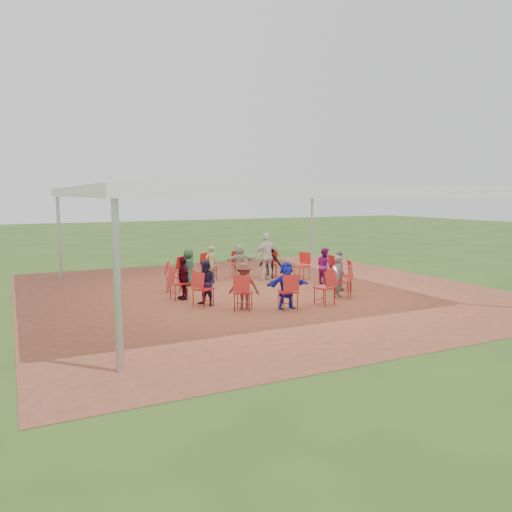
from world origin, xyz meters
name	(u,v)px	position (x,y,z in m)	size (l,w,h in m)	color
ground	(259,291)	(0.00, 0.00, 0.00)	(80.00, 80.00, 0.00)	#2E4E18
dirt_patch	(259,291)	(0.00, 0.00, 0.01)	(13.00, 13.00, 0.00)	brown
tent	(259,210)	(0.00, 0.00, 2.37)	(10.33, 10.33, 3.00)	#B2B2B7
chair_0	(343,275)	(2.28, -0.97, 0.45)	(0.42, 0.44, 0.90)	red
chair_1	(327,270)	(2.47, 0.12, 0.45)	(0.42, 0.44, 0.90)	red
chair_2	(302,266)	(2.18, 1.18, 0.45)	(0.42, 0.44, 0.90)	red
chair_3	(271,264)	(1.45, 2.01, 0.45)	(0.42, 0.44, 0.90)	red
chair_4	(238,265)	(0.43, 2.44, 0.45)	(0.42, 0.44, 0.90)	red
chair_5	(209,267)	(-0.67, 2.39, 0.45)	(0.42, 0.44, 0.90)	red
chair_6	(186,271)	(-1.64, 1.86, 0.45)	(0.42, 0.44, 0.90)	red
chair_7	(174,277)	(-2.28, 0.97, 0.45)	(0.42, 0.44, 0.90)	red
chair_8	(179,283)	(-2.47, -0.12, 0.45)	(0.42, 0.44, 0.90)	red
chair_9	(203,289)	(-2.18, -1.18, 0.45)	(0.42, 0.44, 0.90)	red
chair_10	(243,292)	(-1.45, -2.01, 0.45)	(0.42, 0.44, 0.90)	red
chair_11	(288,292)	(-0.43, -2.44, 0.45)	(0.42, 0.44, 0.90)	red
chair_12	(324,288)	(0.67, -2.39, 0.45)	(0.42, 0.44, 0.90)	red
chair_13	(343,282)	(1.64, -1.86, 0.45)	(0.42, 0.44, 0.90)	red
person_seated_0	(339,271)	(2.17, -0.92, 0.59)	(0.68, 0.35, 1.16)	slate
person_seated_1	(324,266)	(2.35, 0.11, 0.59)	(0.56, 0.32, 1.16)	#821569
person_seated_2	(270,261)	(1.38, 1.91, 0.59)	(0.75, 0.37, 1.16)	black
person_seated_3	(239,261)	(0.41, 2.32, 0.59)	(1.08, 0.40, 1.16)	#BAB6A5
person_seated_4	(211,263)	(-0.64, 2.27, 0.59)	(0.42, 0.28, 1.16)	#968F58
person_seated_5	(189,267)	(-1.56, 1.77, 0.59)	(0.57, 0.32, 1.16)	#224B31
person_seated_6	(183,278)	(-2.35, -0.11, 0.59)	(0.68, 0.35, 1.16)	#3B0716
person_seated_7	(206,283)	(-2.07, -1.12, 0.59)	(0.56, 0.32, 1.16)	#201A3F
person_seated_8	(244,286)	(-1.38, -1.91, 0.59)	(0.75, 0.37, 1.16)	brown
person_seated_9	(287,285)	(-0.41, -2.32, 0.59)	(1.08, 0.40, 1.16)	#1420B8
person_seated_10	(339,276)	(1.56, -1.77, 0.59)	(0.42, 0.28, 1.16)	slate
standing_person	(267,256)	(1.11, 1.64, 0.79)	(0.91, 0.47, 1.56)	silver
cable_coil	(272,284)	(0.85, 0.76, 0.02)	(0.33, 0.33, 0.03)	black
laptop	(334,272)	(2.03, -0.86, 0.56)	(0.39, 0.43, 0.24)	#B7B7BC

